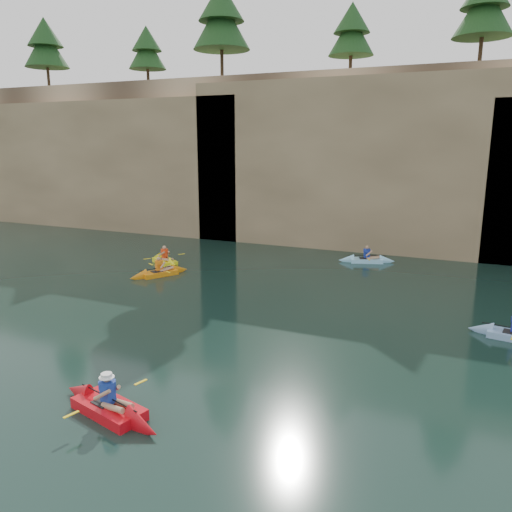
% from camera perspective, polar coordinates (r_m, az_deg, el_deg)
% --- Properties ---
extents(ground, '(160.00, 160.00, 0.00)m').
position_cam_1_polar(ground, '(15.03, -14.13, -15.54)').
color(ground, black).
rests_on(ground, ground).
extents(cliff, '(70.00, 16.00, 12.00)m').
position_cam_1_polar(cliff, '(41.18, 12.00, 11.21)').
color(cliff, tan).
rests_on(cliff, ground).
extents(cliff_slab_west, '(26.00, 2.40, 10.56)m').
position_cam_1_polar(cliff_slab_west, '(43.46, -17.53, 10.02)').
color(cliff_slab_west, '#9F8660').
rests_on(cliff_slab_west, ground).
extents(cliff_slab_center, '(24.00, 2.40, 11.40)m').
position_cam_1_polar(cliff_slab_center, '(33.55, 12.76, 10.32)').
color(cliff_slab_center, '#9F8660').
rests_on(cliff_slab_center, ground).
extents(sea_cave_west, '(4.50, 1.00, 4.00)m').
position_cam_1_polar(sea_cave_west, '(41.95, -15.72, 5.55)').
color(sea_cave_west, black).
rests_on(sea_cave_west, ground).
extents(sea_cave_center, '(3.50, 1.00, 3.20)m').
position_cam_1_polar(sea_cave_center, '(34.97, 2.51, 3.96)').
color(sea_cave_center, black).
rests_on(sea_cave_center, ground).
extents(sea_cave_east, '(5.00, 1.00, 4.50)m').
position_cam_1_polar(sea_cave_east, '(32.67, 26.14, 3.15)').
color(sea_cave_east, black).
rests_on(sea_cave_east, ground).
extents(cliff_pines, '(56.00, 6.00, 7.83)m').
position_cam_1_polar(cliff_pines, '(37.35, 11.06, 26.45)').
color(cliff_pines, black).
rests_on(cliff_pines, cliff).
extents(main_kayaker, '(3.94, 2.52, 1.43)m').
position_cam_1_polar(main_kayaker, '(14.37, -16.47, -16.24)').
color(main_kayaker, red).
rests_on(main_kayaker, ground).
extents(kayaker_orange, '(2.36, 3.31, 1.29)m').
position_cam_1_polar(kayaker_orange, '(27.39, -10.99, -1.89)').
color(kayaker_orange, orange).
rests_on(kayaker_orange, ground).
extents(kayaker_yellow, '(3.19, 2.44, 1.34)m').
position_cam_1_polar(kayaker_yellow, '(30.01, -10.38, -0.55)').
color(kayaker_yellow, '#FFF715').
rests_on(kayaker_yellow, ground).
extents(kayaker_ltblue_mid, '(3.39, 2.38, 1.27)m').
position_cam_1_polar(kayaker_ltblue_mid, '(30.54, 12.51, -0.43)').
color(kayaker_ltblue_mid, '#94DAF9').
rests_on(kayaker_ltblue_mid, ground).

